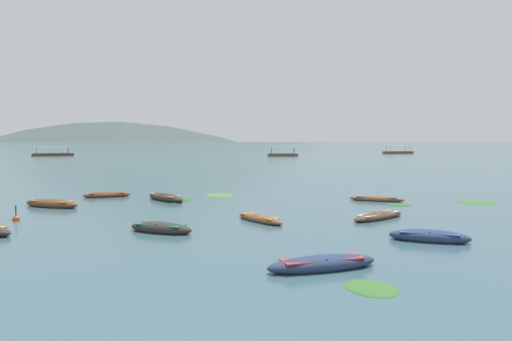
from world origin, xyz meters
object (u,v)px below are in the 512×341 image
Objects in this scene: rowboat_10 at (166,198)px; rowboat_7 at (260,219)px; rowboat_2 at (322,264)px; rowboat_8 at (107,195)px; rowboat_0 at (161,228)px; rowboat_5 at (429,237)px; mooring_buoy at (16,219)px; rowboat_3 at (378,216)px; ferry_2 at (53,154)px; rowboat_4 at (377,199)px; ferry_1 at (283,154)px; rowboat_1 at (52,204)px; ferry_0 at (398,152)px.

rowboat_7 is at bearing -55.43° from rowboat_10.
rowboat_2 is 23.87m from rowboat_8.
rowboat_0 is 0.96× the size of rowboat_7.
rowboat_2 is 1.16× the size of rowboat_5.
mooring_buoy is at bearing 162.74° from rowboat_5.
rowboat_2 is 1.03× the size of rowboat_3.
ferry_2 is (-43.45, 95.39, 0.25)m from rowboat_10.
rowboat_8 is (-6.09, 13.80, -0.03)m from rowboat_0.
rowboat_4 is 1.07× the size of rowboat_8.
ferry_1 is (17.48, 101.08, 0.26)m from rowboat_0.
rowboat_3 is (19.70, -5.60, -0.06)m from rowboat_1.
ferry_1 is at bearing 86.46° from rowboat_3.
rowboat_3 is at bearing -31.47° from rowboat_8.
rowboat_0 is at bearing 133.77° from rowboat_2.
rowboat_3 is 118.14m from ferry_2.
ferry_0 reaches higher than rowboat_1.
rowboat_10 is 91.45m from ferry_1.
mooring_buoy is (-20.01, 6.22, -0.10)m from rowboat_5.
rowboat_1 is 131.43m from ferry_0.
rowboat_7 is 3.80× the size of mooring_buoy.
rowboat_3 is at bearing 62.24° from rowboat_2.
rowboat_4 is at bearing -9.87° from rowboat_8.
rowboat_5 reaches higher than rowboat_3.
ferry_0 reaches higher than rowboat_10.
rowboat_1 reaches higher than rowboat_2.
rowboat_2 is at bearing -111.41° from ferry_0.
rowboat_3 is (5.10, 9.68, -0.03)m from rowboat_2.
rowboat_4 is 11.76m from rowboat_7.
rowboat_0 is 115.99m from ferry_2.
mooring_buoy is (-8.25, 3.62, -0.10)m from rowboat_0.
rowboat_4 is at bearing 41.34° from rowboat_7.
rowboat_10 is 104.82m from ferry_2.
ferry_2 is 11.92× the size of mooring_buoy.
rowboat_2 is 1.06× the size of rowboat_4.
ferry_1 reaches higher than rowboat_1.
ferry_0 is at bearing 68.90° from rowboat_4.
mooring_buoy is at bearing -89.62° from rowboat_1.
ferry_2 is (-38.73, 93.18, 0.28)m from rowboat_8.
rowboat_5 is at bearing -98.35° from rowboat_4.
mooring_buoy is (-19.66, 0.54, -0.06)m from rowboat_3.
rowboat_7 reaches higher than rowboat_3.
rowboat_5 is 19.33m from rowboat_10.
rowboat_1 is 14.47m from rowboat_7.
ferry_1 is (-39.56, -21.66, 0.00)m from ferry_0.
rowboat_10 is 0.37× the size of ferry_2.
rowboat_8 is (-10.93, 11.20, 0.01)m from rowboat_7.
rowboat_1 is at bearing -175.64° from rowboat_4.
ferry_1 reaches higher than rowboat_7.
rowboat_7 reaches higher than rowboat_4.
rowboat_5 is 0.99× the size of rowboat_7.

